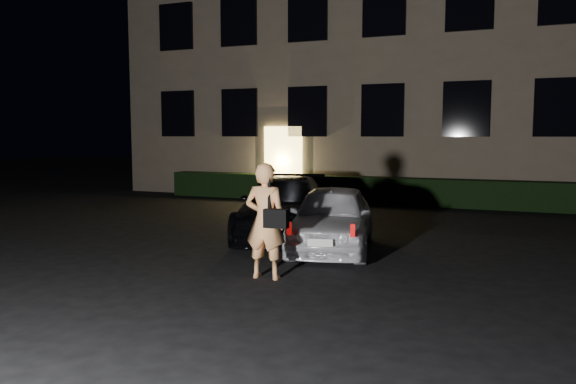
% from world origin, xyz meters
% --- Properties ---
extents(ground, '(80.00, 80.00, 0.00)m').
position_xyz_m(ground, '(0.00, 0.00, 0.00)').
color(ground, black).
rests_on(ground, ground).
extents(building, '(20.00, 8.11, 12.00)m').
position_xyz_m(building, '(-0.00, 14.99, 6.00)').
color(building, '#685B4A').
rests_on(building, ground).
extents(hedge, '(15.00, 0.70, 0.85)m').
position_xyz_m(hedge, '(0.00, 10.50, 0.42)').
color(hedge, black).
rests_on(hedge, ground).
extents(sedan, '(2.84, 4.69, 1.27)m').
position_xyz_m(sedan, '(-0.56, 3.96, 0.64)').
color(sedan, black).
rests_on(sedan, ground).
extents(hatch, '(2.16, 3.86, 1.24)m').
position_xyz_m(hatch, '(0.84, 2.94, 0.62)').
color(hatch, white).
rests_on(hatch, ground).
extents(man, '(0.75, 0.46, 1.78)m').
position_xyz_m(man, '(0.57, 0.46, 0.89)').
color(man, '#FFAC67').
rests_on(man, ground).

